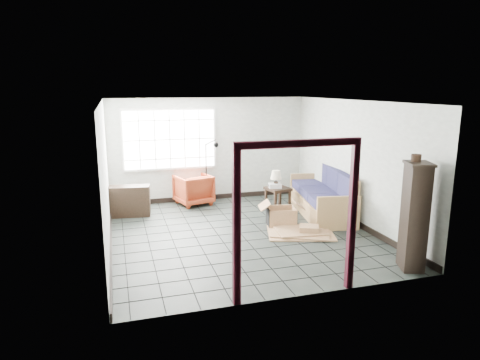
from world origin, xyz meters
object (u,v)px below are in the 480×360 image
object	(u,v)px
armchair	(193,188)
side_table	(278,192)
futon_sofa	(324,198)
tall_shelf	(415,216)

from	to	relation	value
armchair	side_table	xyz separation A→B (m)	(1.81, -1.09, 0.04)
armchair	futon_sofa	bearing A→B (deg)	132.52
futon_sofa	armchair	size ratio (longest dim) A/B	3.04
armchair	side_table	bearing A→B (deg)	133.24
armchair	side_table	distance (m)	2.11
side_table	armchair	bearing A→B (deg)	148.90
tall_shelf	futon_sofa	bearing A→B (deg)	108.18
futon_sofa	side_table	distance (m)	1.09
side_table	tall_shelf	xyz separation A→B (m)	(0.84, -3.71, 0.43)
futon_sofa	tall_shelf	world-z (taller)	tall_shelf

